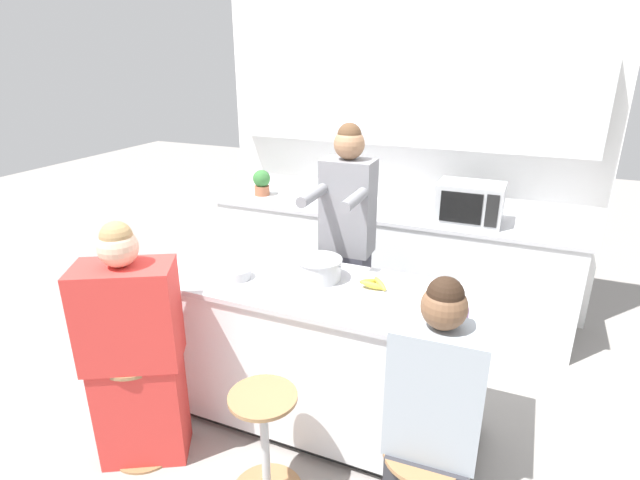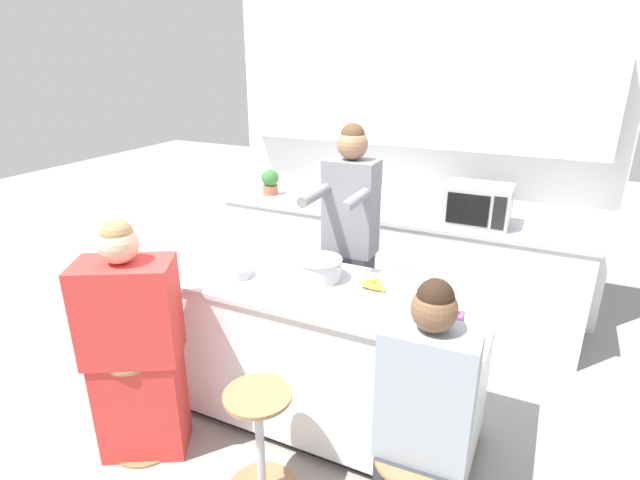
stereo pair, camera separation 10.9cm
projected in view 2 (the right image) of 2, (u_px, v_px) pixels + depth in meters
ground_plane at (315, 417)px, 3.19m from camera, size 16.00×16.00×0.00m
wall_back at (411, 133)px, 4.22m from camera, size 3.28×0.22×2.70m
back_counter at (393, 262)px, 4.34m from camera, size 3.05×0.65×0.94m
kitchen_island at (315, 354)px, 3.02m from camera, size 2.00×0.72×0.94m
bar_stool_leftmost at (140, 400)px, 2.85m from camera, size 0.38×0.38×0.63m
bar_stool_center at (260, 443)px, 2.54m from camera, size 0.38×0.38×0.63m
person_cooking at (350, 254)px, 3.37m from camera, size 0.35×0.57×1.78m
person_wrapped_blanket at (134, 350)px, 2.71m from camera, size 0.57×0.49×1.42m
person_seated_near at (422, 447)px, 2.08m from camera, size 0.38×0.28×1.41m
cooking_pot at (319, 269)px, 2.91m from camera, size 0.36×0.27×0.13m
fruit_bowl at (237, 272)px, 2.95m from camera, size 0.18×0.18×0.06m
coffee_cup_near at (427, 299)px, 2.61m from camera, size 0.12×0.08×0.08m
banana_bunch at (373, 284)px, 2.80m from camera, size 0.18×0.13×0.06m
juice_carton at (454, 329)px, 2.25m from camera, size 0.07×0.07×0.18m
microwave at (477, 204)px, 3.82m from camera, size 0.49×0.34×0.31m
potted_plant at (270, 182)px, 4.62m from camera, size 0.16×0.16×0.24m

